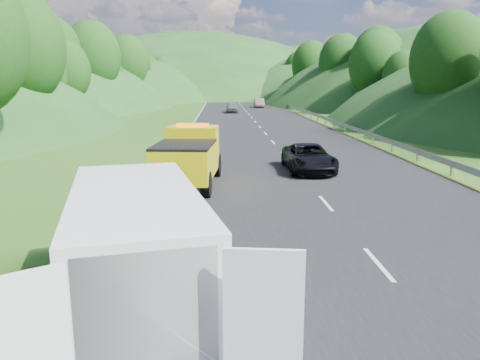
{
  "coord_description": "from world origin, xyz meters",
  "views": [
    {
      "loc": [
        -0.96,
        -12.96,
        4.56
      ],
      "look_at": [
        -0.32,
        2.36,
        1.3
      ],
      "focal_mm": 35.0,
      "sensor_mm": 36.0,
      "label": 1
    }
  ],
  "objects_px": {
    "spare_tire": "(198,342)",
    "worker": "(201,319)",
    "white_van": "(136,244)",
    "suitcase": "(106,236)",
    "woman": "(143,246)",
    "child": "(208,238)",
    "tow_truck": "(189,157)",
    "passing_suv": "(308,171)"
  },
  "relations": [
    {
      "from": "spare_tire",
      "to": "worker",
      "type": "bearing_deg",
      "value": 88.61
    },
    {
      "from": "white_van",
      "to": "suitcase",
      "type": "distance_m",
      "value": 4.35
    },
    {
      "from": "suitcase",
      "to": "spare_tire",
      "type": "bearing_deg",
      "value": -61.03
    },
    {
      "from": "woman",
      "to": "suitcase",
      "type": "distance_m",
      "value": 1.08
    },
    {
      "from": "woman",
      "to": "spare_tire",
      "type": "bearing_deg",
      "value": -170.36
    },
    {
      "from": "child",
      "to": "worker",
      "type": "height_order",
      "value": "worker"
    },
    {
      "from": "woman",
      "to": "suitcase",
      "type": "bearing_deg",
      "value": 77.28
    },
    {
      "from": "child",
      "to": "tow_truck",
      "type": "bearing_deg",
      "value": 110.57
    },
    {
      "from": "white_van",
      "to": "suitcase",
      "type": "relative_size",
      "value": 13.0
    },
    {
      "from": "white_van",
      "to": "spare_tire",
      "type": "xyz_separation_m",
      "value": [
        1.23,
        -1.2,
        -1.44
      ]
    },
    {
      "from": "woman",
      "to": "suitcase",
      "type": "relative_size",
      "value": 2.71
    },
    {
      "from": "woman",
      "to": "passing_suv",
      "type": "distance_m",
      "value": 12.81
    },
    {
      "from": "woman",
      "to": "tow_truck",
      "type": "bearing_deg",
      "value": -15.81
    },
    {
      "from": "woman",
      "to": "child",
      "type": "bearing_deg",
      "value": -80.55
    },
    {
      "from": "tow_truck",
      "to": "spare_tire",
      "type": "height_order",
      "value": "tow_truck"
    },
    {
      "from": "white_van",
      "to": "worker",
      "type": "xyz_separation_m",
      "value": [
        1.25,
        -0.37,
        -1.44
      ]
    },
    {
      "from": "child",
      "to": "passing_suv",
      "type": "distance_m",
      "value": 11.39
    },
    {
      "from": "worker",
      "to": "tow_truck",
      "type": "bearing_deg",
      "value": 59.86
    },
    {
      "from": "worker",
      "to": "spare_tire",
      "type": "bearing_deg",
      "value": -126.12
    },
    {
      "from": "white_van",
      "to": "passing_suv",
      "type": "relative_size",
      "value": 1.55
    },
    {
      "from": "worker",
      "to": "suitcase",
      "type": "distance_m",
      "value": 5.12
    },
    {
      "from": "woman",
      "to": "spare_tire",
      "type": "distance_m",
      "value": 5.33
    },
    {
      "from": "spare_tire",
      "to": "woman",
      "type": "bearing_deg",
      "value": 109.42
    },
    {
      "from": "child",
      "to": "suitcase",
      "type": "bearing_deg",
      "value": -155.75
    },
    {
      "from": "woman",
      "to": "suitcase",
      "type": "height_order",
      "value": "woman"
    },
    {
      "from": "white_van",
      "to": "passing_suv",
      "type": "height_order",
      "value": "white_van"
    },
    {
      "from": "tow_truck",
      "to": "passing_suv",
      "type": "bearing_deg",
      "value": 33.03
    },
    {
      "from": "suitcase",
      "to": "passing_suv",
      "type": "bearing_deg",
      "value": 54.47
    },
    {
      "from": "suitcase",
      "to": "spare_tire",
      "type": "height_order",
      "value": "suitcase"
    },
    {
      "from": "spare_tire",
      "to": "suitcase",
      "type": "bearing_deg",
      "value": 118.97
    },
    {
      "from": "tow_truck",
      "to": "suitcase",
      "type": "xyz_separation_m",
      "value": [
        -1.87,
        -7.76,
        -1.0
      ]
    },
    {
      "from": "white_van",
      "to": "worker",
      "type": "bearing_deg",
      "value": -29.29
    },
    {
      "from": "white_van",
      "to": "child",
      "type": "bearing_deg",
      "value": 61.31
    },
    {
      "from": "worker",
      "to": "passing_suv",
      "type": "bearing_deg",
      "value": 37.23
    },
    {
      "from": "worker",
      "to": "suitcase",
      "type": "xyz_separation_m",
      "value": [
        -2.83,
        4.25,
        0.29
      ]
    },
    {
      "from": "worker",
      "to": "passing_suv",
      "type": "height_order",
      "value": "worker"
    },
    {
      "from": "white_van",
      "to": "woman",
      "type": "xyz_separation_m",
      "value": [
        -0.54,
        3.83,
        -1.44
      ]
    },
    {
      "from": "woman",
      "to": "spare_tire",
      "type": "xyz_separation_m",
      "value": [
        1.77,
        -5.03,
        0.0
      ]
    },
    {
      "from": "child",
      "to": "passing_suv",
      "type": "height_order",
      "value": "passing_suv"
    },
    {
      "from": "woman",
      "to": "child",
      "type": "xyz_separation_m",
      "value": [
        1.81,
        0.63,
        0.0
      ]
    },
    {
      "from": "child",
      "to": "spare_tire",
      "type": "xyz_separation_m",
      "value": [
        -0.04,
        -5.66,
        0.0
      ]
    },
    {
      "from": "passing_suv",
      "to": "tow_truck",
      "type": "bearing_deg",
      "value": -152.38
    }
  ]
}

